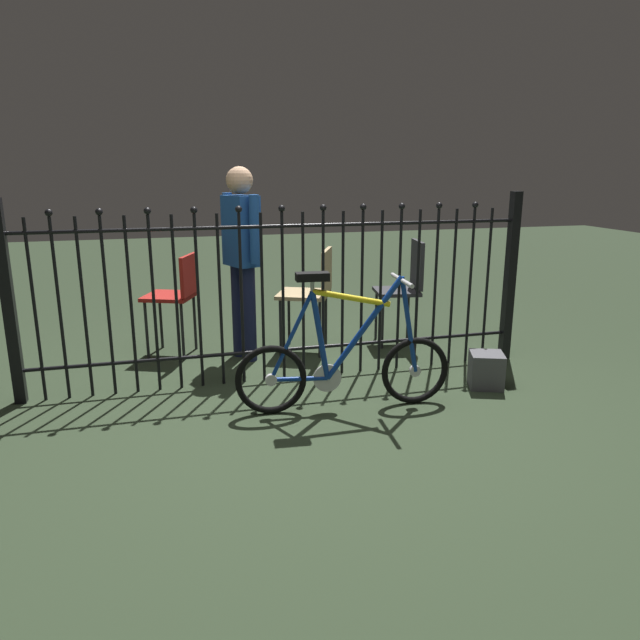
{
  "coord_description": "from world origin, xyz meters",
  "views": [
    {
      "loc": [
        -0.84,
        -3.33,
        1.5
      ],
      "look_at": [
        0.12,
        0.21,
        0.55
      ],
      "focal_mm": 33.2,
      "sensor_mm": 36.0,
      "label": 1
    }
  ],
  "objects": [
    {
      "name": "iron_fence",
      "position": [
        -0.05,
        0.69,
        0.66
      ],
      "size": [
        3.65,
        0.07,
        1.32
      ],
      "color": "black",
      "rests_on": "ground"
    },
    {
      "name": "display_crate",
      "position": [
        1.31,
        0.15,
        0.12
      ],
      "size": [
        0.29,
        0.29,
        0.24
      ],
      "primitive_type": "cube",
      "rotation": [
        0.0,
        0.0,
        -0.37
      ],
      "color": "#4C4C51",
      "rests_on": "ground"
    },
    {
      "name": "chair_charcoal",
      "position": [
        1.17,
        1.29,
        0.54
      ],
      "size": [
        0.42,
        0.42,
        0.9
      ],
      "color": "black",
      "rests_on": "ground"
    },
    {
      "name": "chair_tan",
      "position": [
        0.34,
        1.27,
        0.54
      ],
      "size": [
        0.53,
        0.53,
        0.86
      ],
      "color": "black",
      "rests_on": "ground"
    },
    {
      "name": "bicycle",
      "position": [
        0.23,
        0.04,
        0.31
      ],
      "size": [
        1.38,
        0.4,
        0.89
      ],
      "color": "black",
      "rests_on": "ground"
    },
    {
      "name": "person_visitor",
      "position": [
        -0.23,
        1.24,
        0.89
      ],
      "size": [
        0.28,
        0.45,
        1.5
      ],
      "color": "#191E3F",
      "rests_on": "ground"
    },
    {
      "name": "chair_red",
      "position": [
        -0.73,
        1.47,
        0.53
      ],
      "size": [
        0.49,
        0.48,
        0.83
      ],
      "color": "black",
      "rests_on": "ground"
    },
    {
      "name": "ground_plane",
      "position": [
        0.0,
        0.0,
        0.0
      ],
      "size": [
        20.0,
        20.0,
        0.0
      ],
      "primitive_type": "plane",
      "color": "#273422"
    }
  ]
}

